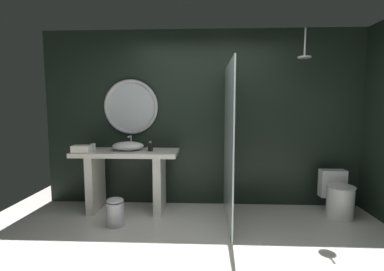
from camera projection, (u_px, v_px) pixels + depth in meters
name	position (u px, v px, depth m)	size (l,w,h in m)	color
back_wall_panel	(204.00, 119.00, 4.24)	(4.80, 0.10, 2.60)	black
vanity_counter	(127.00, 171.00, 4.00)	(1.44, 0.59, 0.87)	silver
vessel_sink	(128.00, 146.00, 3.99)	(0.45, 0.36, 0.20)	white
tumbler_cup	(93.00, 147.00, 4.00)	(0.08, 0.08, 0.10)	silver
soap_dispenser	(150.00, 147.00, 3.92)	(0.07, 0.07, 0.14)	black
round_wall_mirror	(131.00, 107.00, 4.18)	(0.81, 0.05, 0.81)	#B7B7BC
shower_glass_panel	(228.00, 144.00, 3.56)	(0.02, 1.30, 2.02)	silver
rain_shower_head	(305.00, 53.00, 3.67)	(0.17, 0.17, 0.38)	#B7B7BC
toilet	(338.00, 196.00, 3.81)	(0.36, 0.52, 0.60)	white
waste_bin	(115.00, 212.00, 3.51)	(0.21, 0.21, 0.36)	#B7B7BC
folded_hand_towel	(82.00, 149.00, 3.79)	(0.24, 0.16, 0.10)	silver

